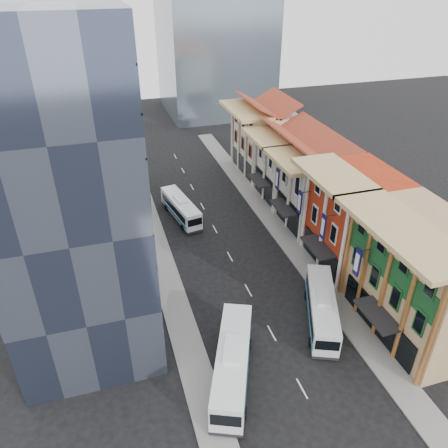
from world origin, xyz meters
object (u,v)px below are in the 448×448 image
object	(u,v)px
bus_left_far	(181,208)
shophouse_tan	(422,279)
bus_right	(322,308)
bus_left_near	(233,363)
office_tower	(69,174)

from	to	relation	value
bus_left_far	shophouse_tan	bearing A→B (deg)	-67.80
bus_left_far	bus_right	world-z (taller)	bus_right
bus_left_near	office_tower	bearing A→B (deg)	150.26
bus_left_near	bus_right	distance (m)	11.80
bus_left_near	bus_right	bearing A→B (deg)	44.15
office_tower	bus_right	xyz separation A→B (m)	(22.50, -10.80, -13.22)
office_tower	bus_left_far	distance (m)	23.67
bus_right	bus_left_far	bearing A→B (deg)	133.02
shophouse_tan	bus_left_near	distance (m)	19.95
bus_left_near	bus_left_far	world-z (taller)	bus_left_near
shophouse_tan	bus_left_far	xyz separation A→B (m)	(-17.85, 28.46, -4.34)
shophouse_tan	office_tower	xyz separation A→B (m)	(-31.00, 14.00, 9.00)
shophouse_tan	office_tower	bearing A→B (deg)	155.70
bus_left_near	bus_right	size ratio (longest dim) A/B	1.08
shophouse_tan	bus_right	world-z (taller)	shophouse_tan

